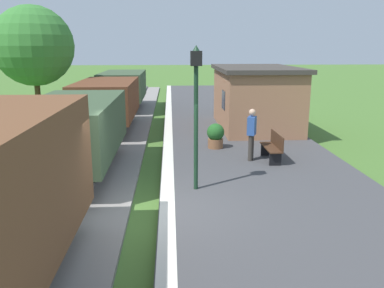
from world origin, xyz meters
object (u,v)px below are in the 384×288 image
bench_near_hut (273,146)px  potted_planter (216,135)px  lamp_post_near (196,92)px  tree_trackside_far (33,46)px  station_hut (255,97)px  bench_down_platform (228,103)px  person_waiting (252,133)px  freight_train (91,115)px

bench_near_hut → potted_planter: size_ratio=1.64×
lamp_post_near → tree_trackside_far: size_ratio=0.63×
tree_trackside_far → station_hut: bearing=-14.2°
station_hut → bench_down_platform: station_hut is taller
potted_planter → tree_trackside_far: size_ratio=0.15×
potted_planter → lamp_post_near: lamp_post_near is taller
person_waiting → lamp_post_near: bearing=75.6°
station_hut → person_waiting: station_hut is taller
station_hut → bench_down_platform: size_ratio=3.87×
potted_planter → bench_down_platform: bearing=78.7°
station_hut → tree_trackside_far: tree_trackside_far is taller
potted_planter → freight_train: bearing=176.9°
freight_train → station_hut: bearing=27.7°
bench_near_hut → bench_down_platform: 10.27m
person_waiting → tree_trackside_far: bearing=-18.6°
station_hut → person_waiting: 5.68m
freight_train → bench_near_hut: size_ratio=17.33×
station_hut → potted_planter: size_ratio=6.33×
bench_down_platform → person_waiting: (-0.72, -10.21, 0.46)m
bench_down_platform → tree_trackside_far: (-10.12, -1.99, 3.21)m
person_waiting → potted_planter: 2.02m
bench_near_hut → lamp_post_near: bearing=-136.4°
station_hut → tree_trackside_far: size_ratio=0.98×
tree_trackside_far → bench_near_hut: bearing=-39.3°
station_hut → lamp_post_near: 8.86m
bench_near_hut → person_waiting: bearing=175.2°
potted_planter → person_waiting: bearing=-60.0°
bench_down_platform → person_waiting: person_waiting is taller
freight_train → potted_planter: size_ratio=28.38×
lamp_post_near → station_hut: bearing=68.3°
bench_near_hut → lamp_post_near: (-2.71, -2.59, 2.08)m
freight_train → station_hut: 7.68m
lamp_post_near → freight_train: bearing=127.7°
bench_near_hut → tree_trackside_far: bearing=140.7°
person_waiting → potted_planter: size_ratio=1.87×
bench_down_platform → station_hut: bearing=-83.4°
bench_down_platform → lamp_post_near: bearing=-101.9°
freight_train → tree_trackside_far: (-3.86, 6.27, 2.45)m
freight_train → person_waiting: 5.88m
lamp_post_near → tree_trackside_far: (-7.40, 10.87, 1.13)m
bench_down_platform → lamp_post_near: (-2.71, -12.86, 2.08)m
person_waiting → potted_planter: bearing=-37.5°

